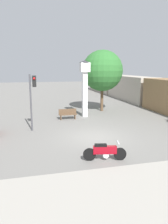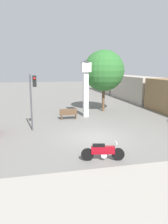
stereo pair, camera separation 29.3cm
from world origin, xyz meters
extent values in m
plane|color=slate|center=(0.00, 0.00, 0.00)|extent=(120.00, 120.00, 0.00)
cube|color=#9E998E|center=(0.00, -7.68, 0.05)|extent=(36.00, 6.00, 0.10)
cylinder|color=black|center=(0.12, -3.84, 0.32)|extent=(0.65, 0.23, 0.64)
cylinder|color=black|center=(-1.38, -3.53, 0.32)|extent=(0.65, 0.23, 0.64)
cube|color=maroon|center=(-0.63, -3.68, 0.55)|extent=(1.19, 0.47, 0.38)
cube|color=black|center=(-0.84, -3.64, 0.80)|extent=(0.63, 0.36, 0.11)
cylinder|color=silver|center=(-0.58, -3.69, 0.29)|extent=(0.33, 0.27, 0.30)
cube|color=silver|center=(0.01, -3.82, 0.93)|extent=(0.16, 0.47, 0.04)
cube|color=white|center=(0.88, 6.33, 2.09)|extent=(0.45, 0.45, 4.18)
cube|color=white|center=(0.88, 6.33, 4.60)|extent=(0.85, 0.85, 0.85)
cylinder|color=white|center=(0.88, 5.90, 4.60)|extent=(0.68, 0.02, 0.68)
cone|color=#333338|center=(0.88, 6.33, 5.13)|extent=(1.02, 1.02, 0.20)
cube|color=#ADA393|center=(10.05, 15.54, 1.70)|extent=(2.80, 10.94, 3.40)
cube|color=#ADA393|center=(10.05, 27.08, 1.70)|extent=(2.80, 10.94, 3.40)
cylinder|color=#47474C|center=(-4.06, 2.62, 2.06)|extent=(0.12, 0.12, 4.11)
cube|color=black|center=(-3.76, 2.62, 3.61)|extent=(0.28, 0.24, 0.80)
sphere|color=red|center=(-3.76, 2.47, 3.81)|extent=(0.16, 0.16, 0.16)
cylinder|color=brown|center=(3.35, 8.59, 1.28)|extent=(0.30, 0.30, 2.56)
sphere|color=#2D6B2D|center=(3.35, 8.59, 4.26)|extent=(4.26, 4.26, 4.26)
cube|color=brown|center=(-0.88, 5.54, 0.45)|extent=(1.60, 0.44, 0.08)
cube|color=brown|center=(-0.88, 5.73, 0.70)|extent=(1.60, 0.06, 0.44)
cube|color=brown|center=(-1.52, 5.54, 0.21)|extent=(0.08, 0.35, 0.41)
cube|color=brown|center=(-0.24, 5.54, 0.21)|extent=(0.08, 0.35, 0.41)
camera|label=1|loc=(-4.12, -13.36, 4.54)|focal=35.00mm
camera|label=2|loc=(-3.84, -13.43, 4.54)|focal=35.00mm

